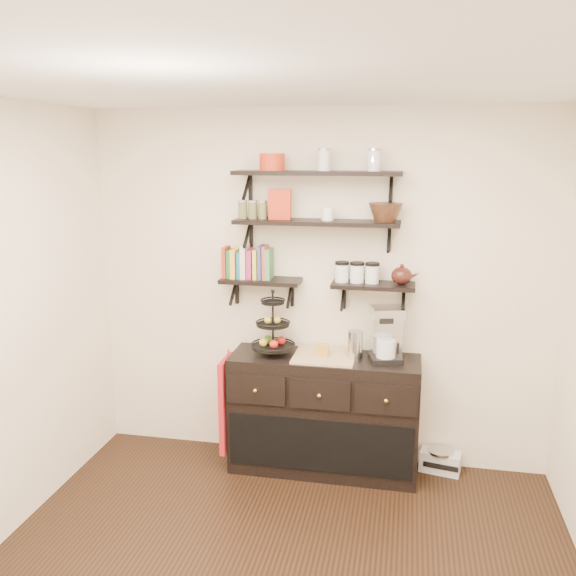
{
  "coord_description": "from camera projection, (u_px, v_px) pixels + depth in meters",
  "views": [
    {
      "loc": [
        0.66,
        -2.73,
        2.39
      ],
      "look_at": [
        -0.12,
        1.15,
        1.5
      ],
      "focal_mm": 38.0,
      "sensor_mm": 36.0,
      "label": 1
    }
  ],
  "objects": [
    {
      "name": "fruit_stand",
      "position": [
        273.0,
        333.0,
        4.54
      ],
      "size": [
        0.32,
        0.32,
        0.47
      ],
      "rotation": [
        0.0,
        0.0,
        0.06
      ],
      "color": "black",
      "rests_on": "sideboard"
    },
    {
      "name": "shelf_mid",
      "position": [
        316.0,
        223.0,
        4.4
      ],
      "size": [
        1.2,
        0.27,
        0.23
      ],
      "color": "black",
      "rests_on": "back_wall"
    },
    {
      "name": "teapot",
      "position": [
        402.0,
        274.0,
        4.37
      ],
      "size": [
        0.22,
        0.17,
        0.15
      ],
      "primitive_type": null,
      "rotation": [
        0.0,
        0.0,
        -0.12
      ],
      "color": "#381610",
      "rests_on": "shelf_low_right"
    },
    {
      "name": "red_pot",
      "position": [
        272.0,
        162.0,
        4.36
      ],
      "size": [
        0.18,
        0.18,
        0.12
      ],
      "primitive_type": "cylinder",
      "color": "red",
      "rests_on": "shelf_top"
    },
    {
      "name": "ramekins",
      "position": [
        328.0,
        214.0,
        4.36
      ],
      "size": [
        0.09,
        0.09,
        0.1
      ],
      "primitive_type": "cylinder",
      "color": "white",
      "rests_on": "shelf_mid"
    },
    {
      "name": "shelf_top",
      "position": [
        317.0,
        173.0,
        4.32
      ],
      "size": [
        1.2,
        0.27,
        0.23
      ],
      "color": "black",
      "rests_on": "back_wall"
    },
    {
      "name": "shelf_low_right",
      "position": [
        373.0,
        286.0,
        4.43
      ],
      "size": [
        0.6,
        0.25,
        0.23
      ],
      "color": "black",
      "rests_on": "back_wall"
    },
    {
      "name": "walnut_bowl",
      "position": [
        385.0,
        212.0,
        4.28
      ],
      "size": [
        0.24,
        0.24,
        0.13
      ],
      "primitive_type": null,
      "color": "black",
      "rests_on": "shelf_mid"
    },
    {
      "name": "glass_canisters",
      "position": [
        357.0,
        274.0,
        4.43
      ],
      "size": [
        0.32,
        0.1,
        0.13
      ],
      "color": "silver",
      "rests_on": "shelf_low_right"
    },
    {
      "name": "ceiling",
      "position": [
        262.0,
        78.0,
        2.67
      ],
      "size": [
        3.5,
        3.5,
        0.02
      ],
      "primitive_type": "cube",
      "color": "white",
      "rests_on": "back_wall"
    },
    {
      "name": "candle",
      "position": [
        323.0,
        350.0,
        4.49
      ],
      "size": [
        0.08,
        0.08,
        0.08
      ],
      "primitive_type": "cube",
      "color": "#B37E29",
      "rests_on": "sideboard"
    },
    {
      "name": "cookbooks",
      "position": [
        249.0,
        263.0,
        4.57
      ],
      "size": [
        0.36,
        0.15,
        0.26
      ],
      "color": "#AA2E17",
      "rests_on": "shelf_low_left"
    },
    {
      "name": "thermal_carafe",
      "position": [
        355.0,
        346.0,
        4.41
      ],
      "size": [
        0.11,
        0.11,
        0.22
      ],
      "primitive_type": "cylinder",
      "color": "silver",
      "rests_on": "sideboard"
    },
    {
      "name": "apron",
      "position": [
        227.0,
        403.0,
        4.63
      ],
      "size": [
        0.04,
        0.31,
        0.72
      ],
      "primitive_type": "cube",
      "color": "red",
      "rests_on": "sideboard"
    },
    {
      "name": "coffee_maker",
      "position": [
        387.0,
        335.0,
        4.39
      ],
      "size": [
        0.26,
        0.26,
        0.4
      ],
      "rotation": [
        0.0,
        0.0,
        0.26
      ],
      "color": "black",
      "rests_on": "sideboard"
    },
    {
      "name": "shelf_low_left",
      "position": [
        261.0,
        281.0,
        4.59
      ],
      "size": [
        0.6,
        0.25,
        0.23
      ],
      "color": "black",
      "rests_on": "back_wall"
    },
    {
      "name": "back_wall",
      "position": [
        318.0,
        290.0,
        4.64
      ],
      "size": [
        3.5,
        0.02,
        2.7
      ],
      "primitive_type": "cube",
      "color": "white",
      "rests_on": "ground"
    },
    {
      "name": "sideboard",
      "position": [
        324.0,
        413.0,
        4.59
      ],
      "size": [
        1.4,
        0.5,
        0.92
      ],
      "color": "black",
      "rests_on": "floor"
    },
    {
      "name": "recipe_box",
      "position": [
        280.0,
        204.0,
        4.42
      ],
      "size": [
        0.16,
        0.07,
        0.22
      ],
      "primitive_type": "cube",
      "rotation": [
        0.0,
        0.0,
        0.08
      ],
      "color": "red",
      "rests_on": "shelf_mid"
    },
    {
      "name": "radio",
      "position": [
        440.0,
        461.0,
        4.63
      ],
      "size": [
        0.32,
        0.23,
        0.18
      ],
      "rotation": [
        0.0,
        0.0,
        -0.19
      ],
      "color": "silver",
      "rests_on": "floor"
    }
  ]
}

